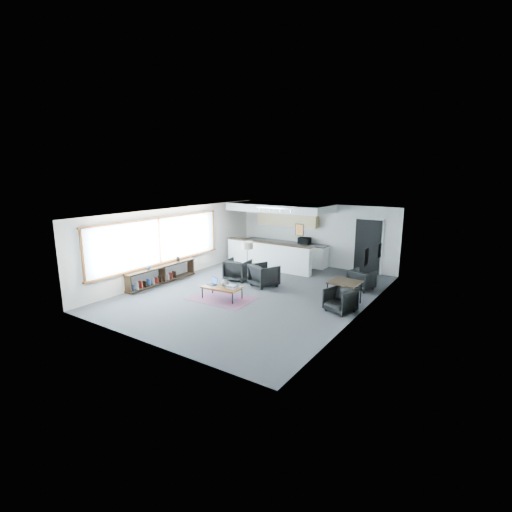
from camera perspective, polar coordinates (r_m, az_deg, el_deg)
The scene contains 21 objects.
room at distance 11.94m, azimuth -0.15°, elevation 0.39°, with size 7.02×9.02×2.62m.
window at distance 13.49m, azimuth -14.65°, elevation 2.08°, with size 0.10×5.95×1.66m.
console at distance 13.52m, azimuth -14.39°, elevation -2.80°, with size 0.35×3.00×0.80m.
kitchenette at distance 15.64m, azimuth 3.78°, elevation 3.59°, with size 4.20×1.96×2.60m.
doorway at distance 14.98m, azimuth 16.83°, elevation 1.48°, with size 1.10×0.12×2.15m.
track_light at distance 13.90m, azimuth 2.90°, elevation 7.24°, with size 1.60×0.07×0.15m.
wall_art_lower at distance 10.78m, azimuth 16.59°, elevation -0.13°, with size 0.03×0.38×0.48m.
wall_art_upper at distance 12.01m, azimuth 18.43°, elevation 0.78°, with size 0.03×0.34×0.44m.
kilim_rug at distance 11.69m, azimuth -5.22°, elevation -6.53°, with size 2.01×1.43×0.01m.
coffee_table at distance 11.58m, azimuth -5.25°, elevation -4.85°, with size 1.26×0.76×0.39m.
laptop at distance 11.80m, azimuth -6.60°, elevation -4.07°, with size 0.37×0.33×0.22m.
ceramic_pot at distance 11.51m, azimuth -4.81°, elevation -4.18°, with size 0.24×0.24×0.24m.
book_stack at distance 11.41m, azimuth -3.70°, elevation -4.71°, with size 0.34×0.29×0.10m.
coaster at distance 11.34m, azimuth -5.97°, elevation -5.08°, with size 0.13×0.13×0.01m.
armchair_left at distance 13.54m, azimuth -2.85°, elevation -1.97°, with size 0.82×0.77×0.84m, color black.
armchair_right at distance 12.80m, azimuth 1.26°, elevation -2.80°, with size 0.83×0.77×0.85m, color black.
floor_lamp at distance 13.40m, azimuth -1.36°, elevation 1.43°, with size 0.52×0.52×1.41m.
dining_table at distance 11.27m, azimuth 13.50°, elevation -4.15°, with size 0.86×0.86×0.71m.
dining_chair_near at distance 10.76m, azimuth 12.82°, elevation -6.78°, with size 0.61×0.57×0.63m, color black.
dining_chair_far at distance 12.94m, azimuth 15.94°, elevation -3.63°, with size 0.61×0.58×0.63m, color black.
microwave at distance 15.66m, azimuth 7.45°, elevation 2.47°, with size 0.49×0.27×0.33m, color black.
Camera 1 is at (6.50, -9.69, 3.84)m, focal length 26.00 mm.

